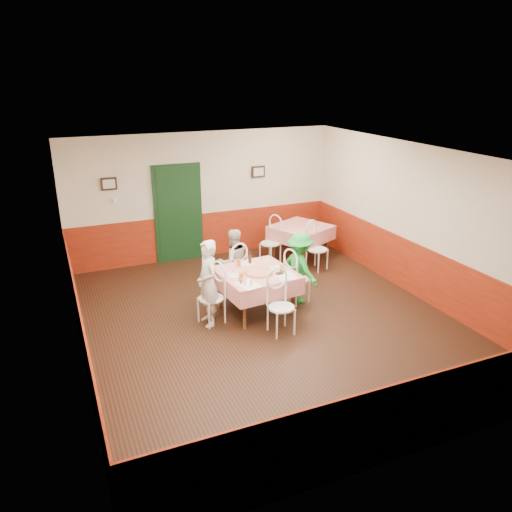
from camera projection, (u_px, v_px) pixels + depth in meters
name	position (u px, v px, depth m)	size (l,w,h in m)	color
floor	(268.00, 321.00, 8.50)	(7.00, 7.00, 0.00)	black
ceiling	(270.00, 155.00, 7.52)	(7.00, 7.00, 0.00)	white
back_wall	(203.00, 196.00, 11.03)	(6.00, 0.10, 2.80)	beige
front_wall	(413.00, 347.00, 4.99)	(6.00, 0.10, 2.80)	beige
left_wall	(72.00, 271.00, 6.91)	(0.10, 7.00, 2.80)	beige
right_wall	(418.00, 222.00, 9.11)	(0.10, 7.00, 2.80)	beige
wainscot_back	(205.00, 235.00, 11.33)	(6.00, 0.03, 1.00)	maroon
wainscot_front	(403.00, 420.00, 5.32)	(6.00, 0.03, 1.00)	maroon
wainscot_left	(81.00, 328.00, 7.23)	(0.03, 7.00, 1.00)	maroon
wainscot_right	(412.00, 268.00, 9.42)	(0.03, 7.00, 1.00)	maroon
door	(178.00, 215.00, 10.89)	(0.96, 0.06, 2.10)	black
picture_left	(109.00, 184.00, 10.10)	(0.32, 0.03, 0.26)	black
picture_right	(258.00, 172.00, 11.31)	(0.32, 0.03, 0.26)	black
thermostat	(116.00, 200.00, 10.25)	(0.10, 0.03, 0.10)	white
main_table	(256.00, 292.00, 8.69)	(1.22, 1.22, 0.77)	red
second_table	(301.00, 242.00, 11.22)	(1.12, 1.12, 0.77)	red
chair_left	(211.00, 298.00, 8.29)	(0.42, 0.42, 0.90)	white
chair_right	(297.00, 279.00, 9.05)	(0.42, 0.42, 0.90)	white
chair_far	(234.00, 272.00, 9.37)	(0.42, 0.42, 0.90)	white
chair_near	(281.00, 307.00, 7.97)	(0.42, 0.42, 0.90)	white
chair_second_a	(270.00, 243.00, 10.92)	(0.42, 0.42, 0.90)	white
chair_second_b	(317.00, 250.00, 10.55)	(0.42, 0.42, 0.90)	white
pizza	(259.00, 272.00, 8.50)	(0.48, 0.48, 0.03)	#B74723
plate_left	(235.00, 276.00, 8.37)	(0.25, 0.25, 0.01)	white
plate_right	(277.00, 268.00, 8.71)	(0.25, 0.25, 0.01)	white
plate_far	(246.00, 264.00, 8.90)	(0.25, 0.25, 0.01)	white
glass_a	(241.00, 277.00, 8.15)	(0.08, 0.08, 0.14)	#BF7219
glass_b	(282.00, 269.00, 8.50)	(0.07, 0.07, 0.14)	#BF7219
glass_c	(239.00, 263.00, 8.79)	(0.07, 0.07, 0.13)	#BF7219
beer_bottle	(250.00, 258.00, 8.88)	(0.06, 0.06, 0.20)	#381C0A
shaker_a	(245.00, 283.00, 8.00)	(0.04, 0.04, 0.09)	silver
shaker_b	(251.00, 283.00, 7.98)	(0.04, 0.04, 0.09)	silver
shaker_c	(241.00, 281.00, 8.06)	(0.04, 0.04, 0.09)	#B23319
menu_left	(248.00, 285.00, 8.04)	(0.30, 0.40, 0.00)	white
menu_right	(286.00, 276.00, 8.40)	(0.30, 0.40, 0.00)	white
wallet	(279.00, 273.00, 8.46)	(0.11, 0.09, 0.02)	black
diner_left	(208.00, 283.00, 8.16)	(0.53, 0.35, 1.47)	gray
diner_far	(233.00, 262.00, 9.34)	(0.62, 0.48, 1.28)	gray
diner_right	(300.00, 268.00, 8.99)	(0.85, 0.49, 1.32)	gray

